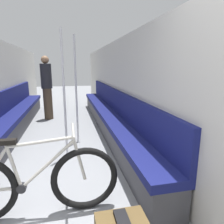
{
  "coord_description": "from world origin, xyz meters",
  "views": [
    {
      "loc": [
        0.17,
        -0.82,
        1.48
      ],
      "look_at": [
        0.67,
        1.48,
        0.94
      ],
      "focal_mm": 32.0,
      "sensor_mm": 36.0,
      "label": 1
    }
  ],
  "objects_px": {
    "grab_pole_far": "(64,98)",
    "bench_seat_row_left": "(10,122)",
    "grab_pole_near": "(76,93)",
    "passenger_standing": "(47,87)",
    "bench_seat_row_right": "(109,117)",
    "bicycle": "(35,183)"
  },
  "relations": [
    {
      "from": "grab_pole_near",
      "to": "grab_pole_far",
      "type": "xyz_separation_m",
      "value": [
        -0.21,
        -0.63,
        0.0
      ]
    },
    {
      "from": "passenger_standing",
      "to": "grab_pole_near",
      "type": "bearing_deg",
      "value": 11.85
    },
    {
      "from": "bench_seat_row_right",
      "to": "grab_pole_near",
      "type": "bearing_deg",
      "value": -139.27
    },
    {
      "from": "bench_seat_row_right",
      "to": "bicycle",
      "type": "height_order",
      "value": "bench_seat_row_right"
    },
    {
      "from": "bench_seat_row_right",
      "to": "grab_pole_near",
      "type": "xyz_separation_m",
      "value": [
        -0.77,
        -0.66,
        0.68
      ]
    },
    {
      "from": "bench_seat_row_left",
      "to": "grab_pole_near",
      "type": "distance_m",
      "value": 1.68
    },
    {
      "from": "bench_seat_row_right",
      "to": "grab_pole_near",
      "type": "relative_size",
      "value": 2.99
    },
    {
      "from": "grab_pole_far",
      "to": "bench_seat_row_left",
      "type": "bearing_deg",
      "value": 132.38
    },
    {
      "from": "bench_seat_row_left",
      "to": "grab_pole_near",
      "type": "height_order",
      "value": "grab_pole_near"
    },
    {
      "from": "bicycle",
      "to": "passenger_standing",
      "type": "bearing_deg",
      "value": 96.08
    },
    {
      "from": "passenger_standing",
      "to": "bench_seat_row_right",
      "type": "bearing_deg",
      "value": 39.62
    },
    {
      "from": "bench_seat_row_left",
      "to": "passenger_standing",
      "type": "xyz_separation_m",
      "value": [
        0.67,
        1.37,
        0.6
      ]
    },
    {
      "from": "grab_pole_far",
      "to": "passenger_standing",
      "type": "bearing_deg",
      "value": 100.94
    },
    {
      "from": "bicycle",
      "to": "bench_seat_row_left",
      "type": "bearing_deg",
      "value": 111.59
    },
    {
      "from": "bench_seat_row_left",
      "to": "grab_pole_far",
      "type": "distance_m",
      "value": 1.88
    },
    {
      "from": "grab_pole_near",
      "to": "passenger_standing",
      "type": "distance_m",
      "value": 2.16
    },
    {
      "from": "bench_seat_row_left",
      "to": "grab_pole_near",
      "type": "xyz_separation_m",
      "value": [
        1.39,
        -0.66,
        0.68
      ]
    },
    {
      "from": "grab_pole_near",
      "to": "passenger_standing",
      "type": "bearing_deg",
      "value": 109.68
    },
    {
      "from": "grab_pole_far",
      "to": "passenger_standing",
      "type": "distance_m",
      "value": 2.71
    },
    {
      "from": "bench_seat_row_left",
      "to": "bench_seat_row_right",
      "type": "relative_size",
      "value": 1.0
    },
    {
      "from": "bicycle",
      "to": "passenger_standing",
      "type": "distance_m",
      "value": 4.03
    },
    {
      "from": "bench_seat_row_right",
      "to": "passenger_standing",
      "type": "relative_size",
      "value": 3.46
    }
  ]
}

